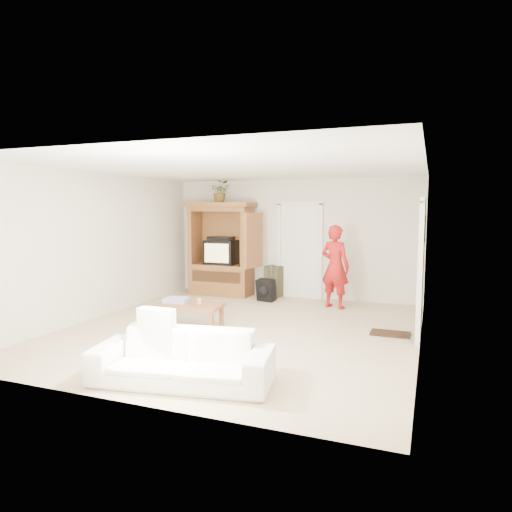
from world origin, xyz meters
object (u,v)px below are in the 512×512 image
Objects in this scene: sofa at (182,358)px; coffee_table at (190,307)px; man at (335,267)px; armoire at (222,255)px.

sofa is 2.45m from coffee_table.
sofa is 1.82× the size of coffee_table.
man is 3.08m from coffee_table.
coffee_table is at bearing 68.79° from man.
sofa is (-0.81, -4.53, -0.53)m from man.
sofa is at bearing -69.57° from armoire.
sofa reaches higher than coffee_table.
armoire is 1.90× the size of coffee_table.
armoire is at bearing 100.47° from coffee_table.
man is 4.63m from sofa.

